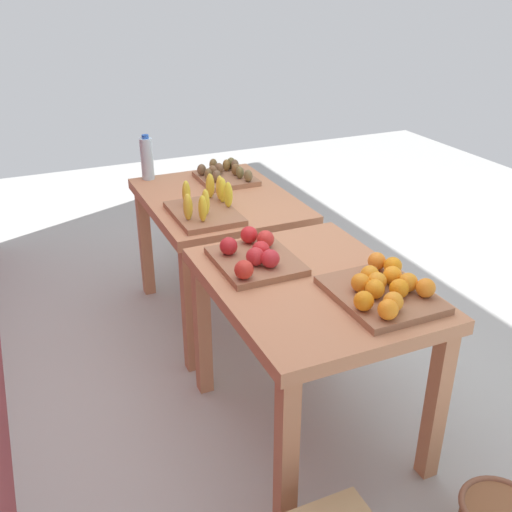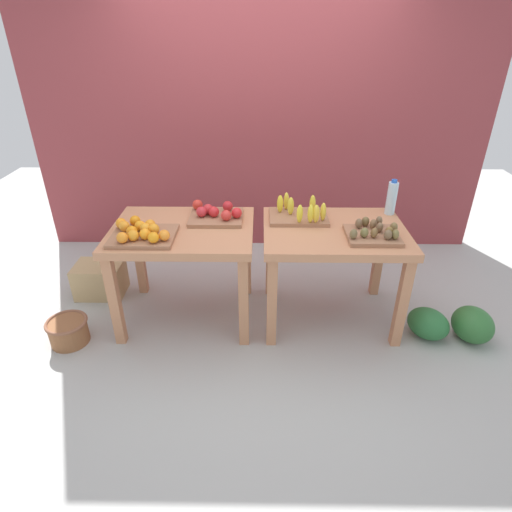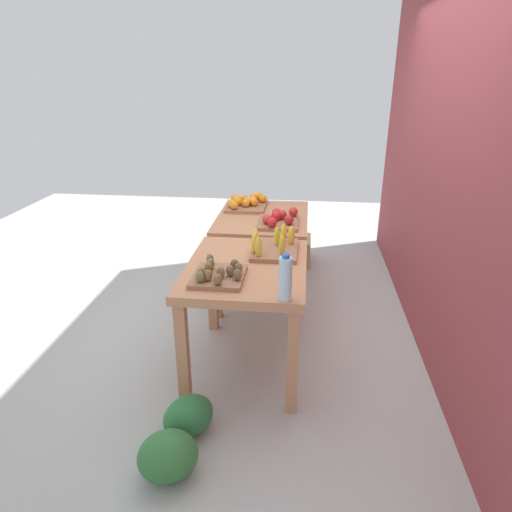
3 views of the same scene
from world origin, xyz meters
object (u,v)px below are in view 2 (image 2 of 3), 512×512
at_px(banana_crate, 300,214).
at_px(watermelon_pile, 453,324).
at_px(apple_bin, 216,214).
at_px(wicker_basket, 68,331).
at_px(kiwi_bin, 374,233).
at_px(cardboard_produce_box, 100,279).
at_px(display_table_left, 183,242).
at_px(water_bottle, 392,198).
at_px(orange_bin, 142,233).
at_px(display_table_right, 334,243).

xyz_separation_m(banana_crate, watermelon_pile, (1.15, -0.43, -0.70)).
relative_size(apple_bin, wicker_basket, 1.41).
xyz_separation_m(apple_bin, banana_crate, (0.64, 0.00, 0.00)).
distance_m(kiwi_bin, cardboard_produce_box, 2.33).
bearing_deg(apple_bin, display_table_left, -146.26).
height_order(water_bottle, wicker_basket, water_bottle).
relative_size(orange_bin, kiwi_bin, 1.21).
bearing_deg(apple_bin, watermelon_pile, -13.42).
xyz_separation_m(display_table_right, water_bottle, (0.47, 0.28, 0.25)).
bearing_deg(banana_crate, apple_bin, -179.87).
height_order(kiwi_bin, watermelon_pile, kiwi_bin).
relative_size(banana_crate, watermelon_pile, 0.63).
bearing_deg(water_bottle, wicker_basket, -165.44).
height_order(apple_bin, banana_crate, banana_crate).
xyz_separation_m(apple_bin, wicker_basket, (-1.08, -0.51, -0.72)).
bearing_deg(banana_crate, display_table_right, -32.81).
bearing_deg(display_table_right, watermelon_pile, -16.55).
height_order(display_table_left, kiwi_bin, kiwi_bin).
xyz_separation_m(apple_bin, kiwi_bin, (1.13, -0.30, -0.01)).
relative_size(apple_bin, kiwi_bin, 1.14).
bearing_deg(orange_bin, display_table_right, 7.58).
bearing_deg(wicker_basket, display_table_right, 10.10).
height_order(apple_bin, watermelon_pile, apple_bin).
distance_m(apple_bin, water_bottle, 1.36).
bearing_deg(orange_bin, watermelon_pile, -2.18).
xyz_separation_m(display_table_right, cardboard_produce_box, (-1.94, 0.30, -0.53)).
xyz_separation_m(water_bottle, wicker_basket, (-2.43, -0.63, -0.81)).
xyz_separation_m(orange_bin, apple_bin, (0.48, 0.34, -0.00)).
relative_size(orange_bin, apple_bin, 1.06).
distance_m(orange_bin, cardboard_produce_box, 1.02).
relative_size(banana_crate, wicker_basket, 1.46).
xyz_separation_m(orange_bin, watermelon_pile, (2.27, -0.09, -0.70)).
bearing_deg(apple_bin, cardboard_produce_box, 172.35).
distance_m(display_table_right, apple_bin, 0.91).
relative_size(display_table_left, water_bottle, 3.75).
bearing_deg(display_table_right, apple_bin, 169.86).
distance_m(apple_bin, banana_crate, 0.64).
height_order(orange_bin, banana_crate, banana_crate).
relative_size(display_table_right, cardboard_produce_box, 2.60).
height_order(display_table_right, water_bottle, water_bottle).
relative_size(wicker_basket, cardboard_produce_box, 0.75).
relative_size(water_bottle, wicker_basket, 0.92).
relative_size(orange_bin, cardboard_produce_box, 1.12).
xyz_separation_m(orange_bin, cardboard_produce_box, (-0.57, 0.48, -0.69)).
bearing_deg(wicker_basket, apple_bin, 25.16).
relative_size(display_table_right, watermelon_pile, 1.49).
bearing_deg(apple_bin, display_table_right, -10.14).
bearing_deg(water_bottle, display_table_left, -169.94).
distance_m(banana_crate, kiwi_bin, 0.58).
relative_size(apple_bin, watermelon_pile, 0.61).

